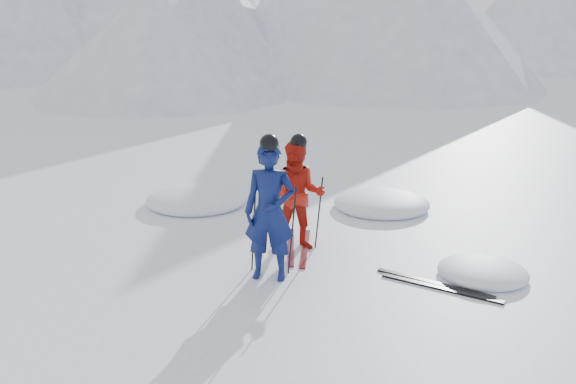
% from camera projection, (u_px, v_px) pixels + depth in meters
% --- Properties ---
extents(ground, '(160.00, 160.00, 0.00)m').
position_uv_depth(ground, '(420.00, 292.00, 8.23)').
color(ground, white).
rests_on(ground, ground).
extents(skier_blue, '(0.78, 0.57, 1.96)m').
position_uv_depth(skier_blue, '(270.00, 212.00, 8.44)').
color(skier_blue, '#0D1850').
rests_on(skier_blue, ground).
extents(skier_red, '(1.00, 0.87, 1.76)m').
position_uv_depth(skier_red, '(298.00, 196.00, 9.60)').
color(skier_red, red).
rests_on(skier_red, ground).
extents(pole_blue_left, '(0.13, 0.09, 1.31)m').
position_uv_depth(pole_blue_left, '(254.00, 229.00, 8.75)').
color(pole_blue_left, black).
rests_on(pole_blue_left, ground).
extents(pole_blue_right, '(0.13, 0.08, 1.31)m').
position_uv_depth(pole_blue_right, '(292.00, 230.00, 8.68)').
color(pole_blue_right, black).
rests_on(pole_blue_right, ground).
extents(pole_red_left, '(0.12, 0.09, 1.17)m').
position_uv_depth(pole_red_left, '(285.00, 207.00, 10.00)').
color(pole_red_left, black).
rests_on(pole_red_left, ground).
extents(pole_red_right, '(0.12, 0.08, 1.17)m').
position_uv_depth(pole_red_right, '(319.00, 213.00, 9.73)').
color(pole_red_right, black).
rests_on(pole_red_right, ground).
extents(ski_worn_left, '(0.59, 1.65, 0.03)m').
position_uv_depth(ski_worn_left, '(291.00, 246.00, 9.87)').
color(ski_worn_left, black).
rests_on(ski_worn_left, ground).
extents(ski_worn_right, '(0.48, 1.67, 0.03)m').
position_uv_depth(ski_worn_right, '(305.00, 248.00, 9.80)').
color(ski_worn_right, black).
rests_on(ski_worn_right, ground).
extents(ski_loose_a, '(1.65, 0.58, 0.03)m').
position_uv_depth(ski_loose_a, '(434.00, 283.00, 8.47)').
color(ski_loose_a, black).
rests_on(ski_loose_a, ground).
extents(ski_loose_b, '(1.67, 0.53, 0.03)m').
position_uv_depth(ski_loose_b, '(441.00, 288.00, 8.31)').
color(ski_loose_b, black).
rests_on(ski_loose_b, ground).
extents(snow_lumps, '(7.17, 4.50, 0.44)m').
position_uv_depth(snow_lumps, '(297.00, 212.00, 11.72)').
color(snow_lumps, white).
rests_on(snow_lumps, ground).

